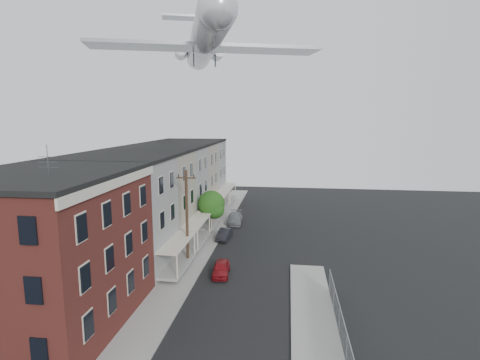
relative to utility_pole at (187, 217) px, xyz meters
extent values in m
cube|color=gray|center=(0.10, 6.00, -4.61)|extent=(3.00, 62.00, 0.12)
cube|color=gray|center=(11.10, -12.00, -4.61)|extent=(3.00, 26.00, 0.12)
cube|color=gray|center=(1.55, 6.00, -4.60)|extent=(0.15, 62.00, 0.14)
cube|color=gray|center=(9.65, -12.00, -4.60)|extent=(0.15, 26.00, 0.14)
cube|color=#3C1713|center=(-6.40, -11.00, 0.33)|extent=(10.00, 12.00, 10.00)
cube|color=black|center=(-6.40, -11.00, 5.48)|extent=(10.30, 12.30, 0.30)
cube|color=beige|center=(-1.32, -11.00, 5.03)|extent=(0.16, 12.20, 0.60)
cylinder|color=#515156|center=(-4.40, -13.00, 6.48)|extent=(0.04, 0.04, 2.00)
cube|color=slate|center=(-6.40, -1.50, 0.33)|extent=(10.00, 7.00, 10.00)
cube|color=black|center=(-6.40, -1.50, 5.48)|extent=(10.25, 7.00, 0.30)
cube|color=gray|center=(-0.50, -1.50, -4.12)|extent=(1.80, 6.40, 0.25)
cube|color=beige|center=(-0.50, -1.50, -1.92)|extent=(1.90, 6.50, 0.15)
cube|color=gray|center=(-6.40, 5.50, 0.33)|extent=(10.00, 7.00, 10.00)
cube|color=black|center=(-6.40, 5.50, 5.48)|extent=(10.25, 7.00, 0.30)
cube|color=gray|center=(-0.50, 5.50, -4.12)|extent=(1.80, 6.40, 0.25)
cube|color=beige|center=(-0.50, 5.50, -1.92)|extent=(1.90, 6.50, 0.15)
cube|color=slate|center=(-6.40, 12.50, 0.33)|extent=(10.00, 7.00, 10.00)
cube|color=black|center=(-6.40, 12.50, 5.48)|extent=(10.25, 7.00, 0.30)
cube|color=gray|center=(-0.50, 12.50, -4.12)|extent=(1.80, 6.40, 0.25)
cube|color=beige|center=(-0.50, 12.50, -1.92)|extent=(1.90, 6.50, 0.15)
cube|color=gray|center=(-6.40, 19.50, 0.33)|extent=(10.00, 7.00, 10.00)
cube|color=black|center=(-6.40, 19.50, 5.48)|extent=(10.25, 7.00, 0.30)
cube|color=gray|center=(-0.50, 19.50, -4.12)|extent=(1.80, 6.40, 0.25)
cube|color=beige|center=(-0.50, 19.50, -1.92)|extent=(1.90, 6.50, 0.15)
cube|color=slate|center=(-6.40, 26.50, 0.33)|extent=(10.00, 7.00, 10.00)
cube|color=black|center=(-6.40, 26.50, 5.48)|extent=(10.25, 7.00, 0.30)
cube|color=gray|center=(-0.50, 26.50, -4.12)|extent=(1.80, 6.40, 0.25)
cube|color=beige|center=(-0.50, 26.50, -1.92)|extent=(1.90, 6.50, 0.15)
cylinder|color=gray|center=(12.60, -13.00, -3.72)|extent=(0.06, 0.06, 1.90)
cylinder|color=gray|center=(12.60, -10.00, -3.72)|extent=(0.06, 0.06, 1.90)
cylinder|color=gray|center=(12.60, -7.00, -3.72)|extent=(0.06, 0.06, 1.90)
cylinder|color=gray|center=(12.60, -4.00, -3.72)|extent=(0.06, 0.06, 1.90)
cube|color=gray|center=(12.60, -13.00, -2.82)|extent=(0.04, 18.00, 0.04)
cube|color=gray|center=(12.60, -13.00, -3.72)|extent=(0.02, 18.00, 1.80)
cylinder|color=black|center=(0.00, 0.00, -0.17)|extent=(0.26, 0.26, 9.00)
cube|color=black|center=(0.00, 0.00, 3.63)|extent=(1.80, 0.12, 0.12)
cylinder|color=black|center=(-0.70, 0.00, 3.83)|extent=(0.08, 0.08, 0.25)
cylinder|color=black|center=(0.70, 0.00, 3.83)|extent=(0.08, 0.08, 0.25)
cylinder|color=black|center=(0.20, 10.00, -3.47)|extent=(0.24, 0.24, 2.40)
sphere|color=#1B4913|center=(0.20, 10.00, -1.07)|extent=(3.20, 3.20, 3.20)
sphere|color=#1B4913|center=(0.70, 9.70, -1.63)|extent=(2.24, 2.24, 2.24)
imported|color=maroon|center=(3.50, -1.87, -4.07)|extent=(1.70, 3.63, 1.20)
imported|color=black|center=(2.11, 7.95, -4.09)|extent=(1.49, 3.63, 1.17)
imported|color=slate|center=(2.33, 14.66, -4.00)|extent=(2.16, 4.75, 1.35)
cylinder|color=silver|center=(0.11, 8.24, 17.15)|extent=(10.06, 23.51, 3.15)
sphere|color=silver|center=(3.63, -3.04, 17.15)|extent=(3.15, 3.15, 3.15)
cone|color=silver|center=(-3.42, 19.53, 17.15)|extent=(3.89, 3.76, 3.15)
cube|color=#939399|center=(0.55, 6.83, 16.17)|extent=(23.81, 11.00, 0.34)
cylinder|color=#939399|center=(-4.65, 15.53, 17.35)|extent=(2.68, 4.23, 1.58)
cylinder|color=#939399|center=(-0.13, 16.94, 17.35)|extent=(2.68, 4.23, 1.58)
cube|color=silver|center=(-3.27, 19.06, 19.91)|extent=(1.35, 3.65, 5.52)
cube|color=#939399|center=(-3.57, 20.00, 22.47)|extent=(9.70, 5.24, 0.25)
cylinder|color=#515156|center=(3.05, -1.16, 15.38)|extent=(0.16, 0.16, 1.18)
camera|label=1|loc=(9.17, -32.56, 8.90)|focal=28.00mm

